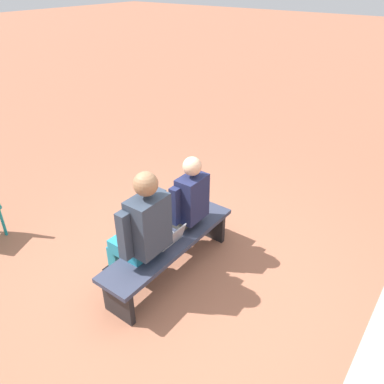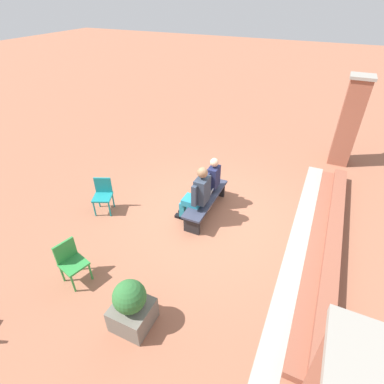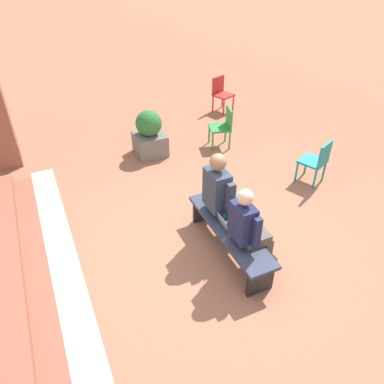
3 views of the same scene
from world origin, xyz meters
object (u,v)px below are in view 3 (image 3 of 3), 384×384
(person_adult, at_px, (224,195))
(laptop, at_px, (228,223))
(bench, at_px, (230,233))
(person_student, at_px, (249,227))
(plastic_chair_foreground, at_px, (223,125))
(plastic_chair_by_pillar, at_px, (317,160))
(plastic_chair_mid_courtyard, at_px, (221,92))
(planter, at_px, (149,134))

(person_adult, bearing_deg, laptop, 164.57)
(bench, xyz_separation_m, person_adult, (0.35, -0.07, 0.40))
(person_student, xyz_separation_m, person_adult, (0.70, -0.01, 0.05))
(plastic_chair_foreground, distance_m, plastic_chair_by_pillar, 2.11)
(bench, height_order, plastic_chair_mid_courtyard, plastic_chair_mid_courtyard)
(laptop, relative_size, plastic_chair_foreground, 0.38)
(plastic_chair_by_pillar, bearing_deg, plastic_chair_foreground, 23.09)
(planter, bearing_deg, plastic_chair_by_pillar, -133.88)
(plastic_chair_foreground, bearing_deg, bench, 153.16)
(laptop, bearing_deg, plastic_chair_foreground, -27.40)
(laptop, bearing_deg, person_adult, -15.43)
(plastic_chair_by_pillar, bearing_deg, plastic_chair_mid_courtyard, -0.41)
(laptop, distance_m, plastic_chair_foreground, 3.17)
(bench, relative_size, plastic_chair_foreground, 2.14)
(bench, relative_size, person_student, 1.37)
(person_student, xyz_separation_m, plastic_chair_mid_courtyard, (4.90, -2.24, -0.23))
(plastic_chair_foreground, relative_size, planter, 0.89)
(person_student, distance_m, plastic_chair_foreground, 3.50)
(plastic_chair_by_pillar, xyz_separation_m, planter, (2.25, 2.34, -0.04))
(bench, relative_size, plastic_chair_mid_courtyard, 2.14)
(plastic_chair_mid_courtyard, relative_size, plastic_chair_foreground, 1.00)
(plastic_chair_mid_courtyard, relative_size, plastic_chair_by_pillar, 1.00)
(bench, distance_m, planter, 3.18)
(person_student, xyz_separation_m, planter, (3.52, 0.13, -0.27))
(bench, xyz_separation_m, plastic_chair_by_pillar, (0.92, -2.28, 0.13))
(plastic_chair_by_pillar, relative_size, planter, 0.89)
(bench, xyz_separation_m, plastic_chair_mid_courtyard, (4.55, -2.30, 0.13))
(person_adult, height_order, plastic_chair_by_pillar, person_adult)
(bench, distance_m, person_student, 0.50)
(plastic_chair_foreground, bearing_deg, plastic_chair_mid_courtyard, -26.81)
(plastic_chair_foreground, height_order, planter, planter)
(planter, bearing_deg, person_adult, -177.19)
(bench, relative_size, planter, 1.91)
(plastic_chair_mid_courtyard, xyz_separation_m, plastic_chair_foreground, (-1.69, 0.85, 0.00))
(bench, height_order, plastic_chair_by_pillar, plastic_chair_by_pillar)
(person_adult, bearing_deg, plastic_chair_mid_courtyard, -27.97)
(bench, relative_size, laptop, 5.62)
(planter, bearing_deg, plastic_chair_foreground, -101.64)
(person_adult, relative_size, planter, 1.53)
(person_adult, bearing_deg, planter, 2.81)
(person_student, height_order, plastic_chair_mid_courtyard, person_student)
(person_student, relative_size, plastic_chair_by_pillar, 1.57)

